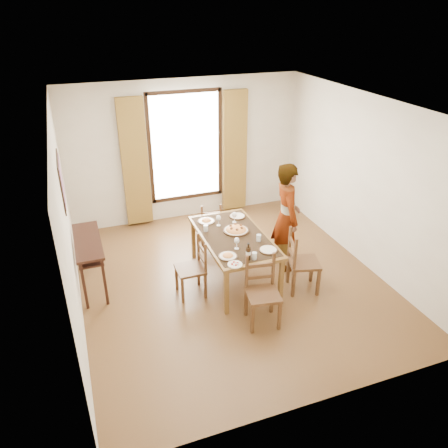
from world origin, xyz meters
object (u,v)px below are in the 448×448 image
object	(u,v)px
dining_table	(234,239)
pasta_platter	(236,228)
man	(286,217)
console_table	(88,247)

from	to	relation	value
dining_table	pasta_platter	world-z (taller)	pasta_platter
dining_table	man	distance (m)	0.93
console_table	pasta_platter	size ratio (longest dim) A/B	3.00
pasta_platter	man	bearing A→B (deg)	-3.84
console_table	dining_table	bearing A→B (deg)	-14.10
console_table	pasta_platter	distance (m)	2.22
dining_table	man	world-z (taller)	man
console_table	man	xyz separation A→B (m)	(3.00, -0.47, 0.20)
man	dining_table	bearing A→B (deg)	102.86
dining_table	pasta_platter	xyz separation A→B (m)	(0.08, 0.11, 0.12)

